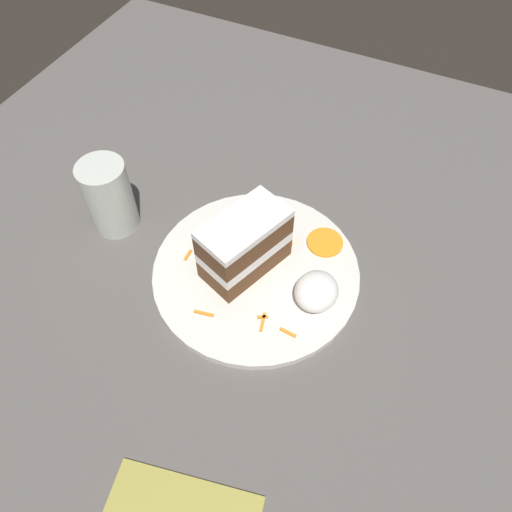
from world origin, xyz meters
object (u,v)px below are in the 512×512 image
at_px(plate, 256,272).
at_px(orange_garnish, 325,242).
at_px(drinking_glass, 110,200).
at_px(cake_slice, 245,244).
at_px(cream_dollop, 317,291).

xyz_separation_m(plate, orange_garnish, (0.09, -0.07, 0.01)).
height_order(plate, drinking_glass, drinking_glass).
distance_m(orange_garnish, drinking_glass, 0.32).
distance_m(cake_slice, orange_garnish, 0.13).
bearing_deg(cake_slice, cream_dollop, -164.93).
bearing_deg(orange_garnish, drinking_glass, 106.57).
bearing_deg(cream_dollop, drinking_glass, 89.31).
distance_m(plate, cake_slice, 0.06).
bearing_deg(drinking_glass, cake_slice, -88.29).
distance_m(cream_dollop, orange_garnish, 0.10).
xyz_separation_m(cake_slice, drinking_glass, (-0.01, 0.22, -0.01)).
distance_m(cream_dollop, drinking_glass, 0.33).
height_order(plate, cake_slice, cake_slice).
relative_size(plate, cream_dollop, 4.56).
xyz_separation_m(cream_dollop, orange_garnish, (0.09, 0.02, -0.02)).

